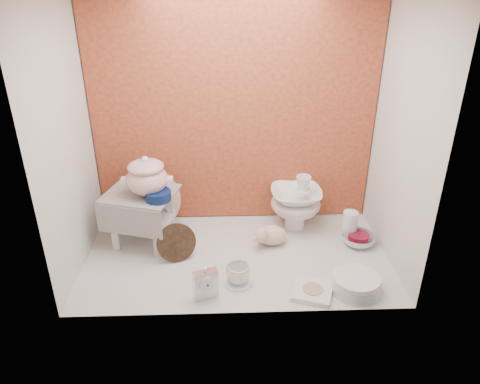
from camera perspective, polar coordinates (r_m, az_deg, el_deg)
The scene contains 17 objects.
ground at distance 2.77m, azimuth -0.40°, elevation -7.99°, with size 1.80×1.80×0.00m, color silver.
niche_shell at distance 2.54m, azimuth -0.60°, elevation 11.99°, with size 1.86×1.03×1.53m.
step_stool at distance 2.87m, azimuth -12.09°, elevation -3.18°, with size 0.41×0.35×0.35m, color silver, non-canonical shape.
soup_tureen at distance 2.70m, azimuth -11.64°, elevation 2.02°, with size 0.29×0.29×0.25m, color white, non-canonical shape.
cobalt_bowl at distance 2.67m, azimuth -10.21°, elevation -0.43°, with size 0.15×0.15×0.05m, color #0A1A4B.
floral_platter at distance 2.99m, azimuth -11.49°, elevation -1.03°, with size 0.43×0.14×0.42m, color white, non-canonical shape.
blue_white_vase at distance 3.05m, azimuth -11.73°, elevation -2.08°, with size 0.26×0.26×0.27m, color silver.
lacquer_tray at distance 2.70m, azimuth -7.97°, elevation -6.32°, with size 0.23×0.08×0.23m, color black, non-canonical shape.
mantel_clock at distance 2.41m, azimuth -4.34°, elevation -11.30°, with size 0.13×0.04×0.19m, color silver.
plush_pig at distance 2.84m, azimuth 4.01°, elevation -5.39°, with size 0.23×0.16×0.14m, color #D6AC96.
teacup_saucer at distance 2.55m, azimuth -0.24°, elevation -11.22°, with size 0.16×0.16×0.01m, color white.
gold_rim_teacup at distance 2.52m, azimuth -0.24°, elevation -10.18°, with size 0.13×0.13×0.11m, color white.
lattice_dish at distance 2.51m, azimuth 9.10°, elevation -12.19°, with size 0.20×0.20×0.03m, color white.
dinner_plate_stack at distance 2.56m, azimuth 14.33°, elevation -11.03°, with size 0.27×0.27×0.09m, color white.
crystal_bowl at distance 2.95m, azimuth 14.60°, elevation -5.79°, with size 0.21×0.21×0.06m, color silver.
clear_glass_vase at distance 2.96m, azimuth 13.56°, elevation -4.10°, with size 0.09×0.09×0.19m, color silver.
porcelain_tower at distance 2.98m, azimuth 7.00°, elevation -1.23°, with size 0.33×0.33×0.37m, color white, non-canonical shape.
Camera 1 is at (-0.06, -2.27, 1.58)m, focal length 34.04 mm.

